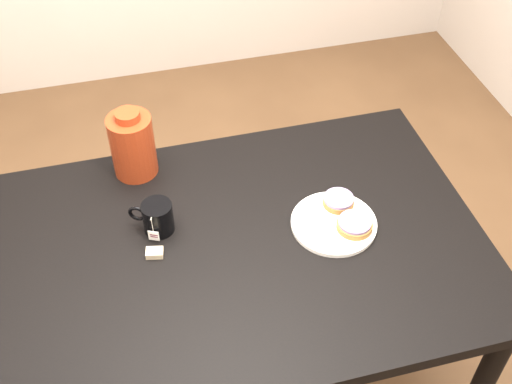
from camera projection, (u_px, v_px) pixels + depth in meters
table at (227, 267)px, 1.78m from camera, size 1.40×0.90×0.75m
plate at (334, 223)px, 1.77m from camera, size 0.24×0.24×0.02m
bagel_back at (339, 201)px, 1.81m from camera, size 0.09×0.09×0.03m
bagel_front at (355, 224)px, 1.74m from camera, size 0.14×0.14×0.03m
mug at (157, 217)px, 1.73m from camera, size 0.13×0.11×0.09m
teabag_pouch at (155, 253)px, 1.69m from camera, size 0.05×0.04×0.02m
bagel_package at (132, 145)px, 1.86m from camera, size 0.14×0.14×0.22m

